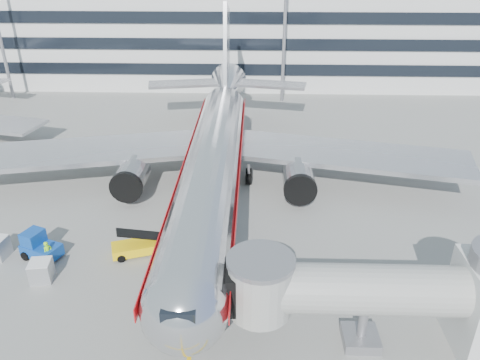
{
  "coord_description": "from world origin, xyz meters",
  "views": [
    {
      "loc": [
        3.7,
        -29.68,
        22.25
      ],
      "look_at": [
        2.55,
        6.29,
        4.0
      ],
      "focal_mm": 35.0,
      "sensor_mm": 36.0,
      "label": 1
    }
  ],
  "objects_px": {
    "main_jet": "(215,152)",
    "cargo_container_left": "(41,271)",
    "ramp_worker": "(48,253)",
    "belt_loader": "(142,246)",
    "baggage_tug": "(39,246)"
  },
  "relations": [
    {
      "from": "belt_loader",
      "to": "cargo_container_left",
      "type": "height_order",
      "value": "belt_loader"
    },
    {
      "from": "main_jet",
      "to": "ramp_worker",
      "type": "relative_size",
      "value": 26.67
    },
    {
      "from": "main_jet",
      "to": "cargo_container_left",
      "type": "relative_size",
      "value": 30.01
    },
    {
      "from": "belt_loader",
      "to": "baggage_tug",
      "type": "bearing_deg",
      "value": -174.37
    },
    {
      "from": "belt_loader",
      "to": "ramp_worker",
      "type": "bearing_deg",
      "value": -167.32
    },
    {
      "from": "belt_loader",
      "to": "cargo_container_left",
      "type": "relative_size",
      "value": 2.96
    },
    {
      "from": "main_jet",
      "to": "cargo_container_left",
      "type": "bearing_deg",
      "value": -129.4
    },
    {
      "from": "main_jet",
      "to": "belt_loader",
      "type": "relative_size",
      "value": 10.14
    },
    {
      "from": "main_jet",
      "to": "cargo_container_left",
      "type": "xyz_separation_m",
      "value": [
        -11.77,
        -14.33,
        -3.43
      ]
    },
    {
      "from": "cargo_container_left",
      "to": "baggage_tug",
      "type": "bearing_deg",
      "value": 114.88
    },
    {
      "from": "main_jet",
      "to": "ramp_worker",
      "type": "distance_m",
      "value": 17.51
    },
    {
      "from": "ramp_worker",
      "to": "cargo_container_left",
      "type": "bearing_deg",
      "value": -139.58
    },
    {
      "from": "main_jet",
      "to": "baggage_tug",
      "type": "relative_size",
      "value": 14.96
    },
    {
      "from": "baggage_tug",
      "to": "cargo_container_left",
      "type": "height_order",
      "value": "baggage_tug"
    },
    {
      "from": "belt_loader",
      "to": "ramp_worker",
      "type": "relative_size",
      "value": 2.63
    }
  ]
}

